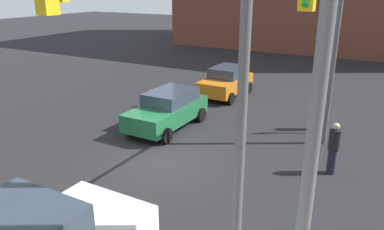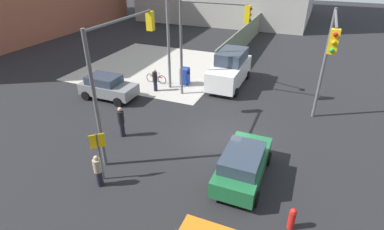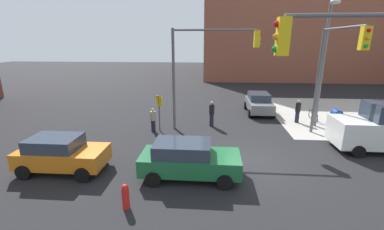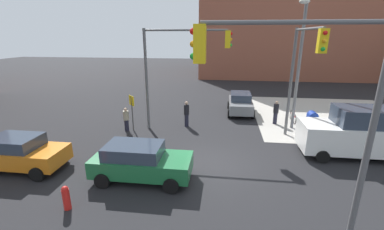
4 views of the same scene
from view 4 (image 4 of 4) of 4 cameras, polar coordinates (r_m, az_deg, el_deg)
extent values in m
plane|color=black|center=(13.02, 4.24, -10.57)|extent=(120.00, 120.00, 0.00)
cube|color=#ADA89E|center=(23.01, 28.61, -0.19)|extent=(12.00, 12.00, 0.01)
cube|color=#93513D|center=(47.19, 23.63, 18.67)|extent=(32.00, 18.00, 16.72)
cylinder|color=#59595B|center=(17.01, -10.06, 7.45)|extent=(0.18, 0.18, 6.50)
cylinder|color=#59595B|center=(16.20, -1.52, 18.35)|extent=(5.12, 0.12, 0.12)
cube|color=yellow|center=(16.01, 7.96, 16.31)|extent=(0.32, 0.36, 1.00)
sphere|color=red|center=(16.01, 8.68, 17.43)|extent=(0.18, 0.18, 0.18)
sphere|color=orange|center=(16.01, 8.63, 16.29)|extent=(0.18, 0.18, 0.18)
sphere|color=green|center=(16.02, 8.58, 15.14)|extent=(0.18, 0.18, 0.18)
cylinder|color=#59595B|center=(8.54, 34.69, -5.22)|extent=(0.18, 0.18, 6.50)
cylinder|color=#59595B|center=(7.21, 21.68, 18.61)|extent=(4.67, 0.12, 0.12)
cube|color=yellow|center=(7.05, 1.75, 15.49)|extent=(0.32, 0.36, 1.00)
sphere|color=red|center=(7.06, 0.25, 18.10)|extent=(0.18, 0.18, 0.18)
sphere|color=orange|center=(7.07, 0.25, 15.50)|extent=(0.18, 0.18, 0.18)
sphere|color=green|center=(7.08, 0.24, 12.92)|extent=(0.18, 0.18, 0.18)
cylinder|color=#59595B|center=(16.74, 21.08, 6.41)|extent=(0.18, 0.18, 6.50)
cylinder|color=#59595B|center=(14.41, 24.47, 17.04)|extent=(0.12, 4.33, 0.12)
cube|color=yellow|center=(12.34, 27.03, 14.45)|extent=(0.36, 0.32, 1.00)
sphere|color=red|center=(12.17, 27.52, 15.89)|extent=(0.18, 0.18, 0.18)
sphere|color=orange|center=(12.17, 27.31, 14.40)|extent=(0.18, 0.18, 0.18)
sphere|color=green|center=(12.18, 27.10, 12.91)|extent=(0.18, 0.18, 0.18)
cylinder|color=slate|center=(18.05, 22.59, 9.38)|extent=(0.20, 0.20, 8.00)
cylinder|color=slate|center=(16.83, 23.96, 22.14)|extent=(0.83, 2.32, 0.10)
ellipsoid|color=silver|center=(15.63, 23.72, 22.10)|extent=(0.56, 0.36, 0.24)
cylinder|color=#4C4C4C|center=(17.24, -13.11, 0.39)|extent=(0.08, 0.08, 2.40)
cube|color=yellow|center=(17.02, -13.30, 3.13)|extent=(0.48, 0.48, 0.64)
cube|color=navy|center=(18.30, 25.00, -1.89)|extent=(0.56, 0.64, 1.15)
cylinder|color=navy|center=(18.14, 25.23, -0.17)|extent=(0.56, 0.64, 0.56)
cylinder|color=red|center=(10.77, -26.11, -16.47)|extent=(0.26, 0.26, 0.80)
sphere|color=red|center=(10.55, -26.42, -14.56)|extent=(0.24, 0.24, 0.24)
cube|color=#1E6638|center=(11.58, -10.97, -10.74)|extent=(4.26, 1.80, 0.75)
cube|color=#2D3847|center=(11.40, -12.80, -7.68)|extent=(2.39, 1.58, 0.55)
cylinder|color=black|center=(12.19, -2.93, -10.90)|extent=(0.64, 0.22, 0.64)
cylinder|color=black|center=(10.67, -4.68, -15.41)|extent=(0.64, 0.22, 0.64)
cylinder|color=black|center=(12.98, -15.82, -9.74)|extent=(0.64, 0.22, 0.64)
cylinder|color=black|center=(11.56, -19.32, -13.64)|extent=(0.64, 0.22, 0.64)
cube|color=slate|center=(21.14, 10.70, 2.22)|extent=(1.80, 3.89, 0.75)
cube|color=#2D3847|center=(21.28, 10.75, 4.12)|extent=(1.58, 2.18, 0.55)
cylinder|color=black|center=(20.05, 13.40, 0.11)|extent=(0.22, 0.64, 0.64)
cylinder|color=black|center=(19.93, 8.25, 0.30)|extent=(0.22, 0.64, 0.64)
cylinder|color=black|center=(22.58, 12.75, 2.07)|extent=(0.22, 0.64, 0.64)
cylinder|color=black|center=(22.47, 8.18, 2.25)|extent=(0.22, 0.64, 0.64)
cube|color=orange|center=(14.50, -33.38, -7.51)|extent=(3.85, 1.80, 0.75)
cube|color=#2D3847|center=(14.48, -34.74, -5.01)|extent=(2.16, 1.58, 0.55)
cylinder|color=black|center=(14.51, -26.90, -8.08)|extent=(0.64, 0.22, 0.64)
cylinder|color=black|center=(13.24, -31.20, -11.19)|extent=(0.64, 0.22, 0.64)
cylinder|color=black|center=(16.09, -34.72, -6.93)|extent=(0.64, 0.22, 0.64)
cube|color=white|center=(15.78, 32.44, -4.22)|extent=(5.40, 2.10, 1.40)
cube|color=#2D3847|center=(15.64, 34.54, -0.29)|extent=(3.02, 1.85, 0.90)
cylinder|color=black|center=(14.42, 27.03, -8.25)|extent=(0.64, 0.22, 0.64)
cylinder|color=black|center=(16.25, 24.67, -5.13)|extent=(0.64, 0.22, 0.64)
cylinder|color=black|center=(17.72, 36.09, -5.15)|extent=(0.64, 0.22, 0.64)
cylinder|color=black|center=(19.03, 18.19, 1.37)|extent=(0.36, 0.36, 0.65)
sphere|color=tan|center=(18.92, 18.31, 2.64)|extent=(0.22, 0.22, 0.22)
cylinder|color=#1E1E2D|center=(19.23, 17.98, -0.73)|extent=(0.28, 0.28, 0.82)
cylinder|color=#9E937A|center=(17.30, -14.48, -0.10)|extent=(0.36, 0.36, 0.61)
sphere|color=tan|center=(17.18, -14.58, 1.20)|extent=(0.21, 0.21, 0.21)
cylinder|color=#1E1E2D|center=(17.51, -14.31, -2.25)|extent=(0.28, 0.28, 0.77)
cylinder|color=black|center=(17.58, -1.23, 1.21)|extent=(0.36, 0.36, 0.69)
sphere|color=tan|center=(17.46, -1.24, 2.66)|extent=(0.23, 0.23, 0.23)
cylinder|color=#1E1E2D|center=(17.81, -1.21, -1.19)|extent=(0.28, 0.28, 0.87)
torus|color=black|center=(20.70, 21.19, -0.04)|extent=(0.05, 0.71, 0.71)
torus|color=black|center=(19.74, 21.86, -0.93)|extent=(0.05, 0.71, 0.71)
cube|color=maroon|center=(20.17, 21.57, 0.01)|extent=(0.04, 1.04, 0.08)
cylinder|color=maroon|center=(19.84, 21.83, 0.44)|extent=(0.04, 0.04, 0.40)
camera|label=1|loc=(20.47, 36.01, 13.70)|focal=35.00mm
camera|label=2|loc=(16.38, -58.08, 20.13)|focal=28.00mm
camera|label=3|loc=(2.62, -88.78, -7.01)|focal=24.00mm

